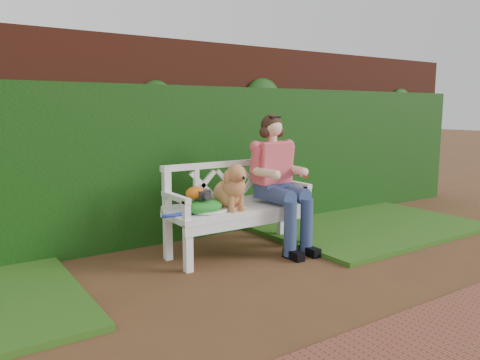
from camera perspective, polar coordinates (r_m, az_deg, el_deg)
ground at (r=3.87m, az=0.61°, el=-13.33°), size 60.00×60.00×0.00m
brick_wall at (r=5.28m, az=-11.17°, el=4.69°), size 10.00×0.30×2.20m
ivy_hedge at (r=5.10m, az=-10.13°, el=1.76°), size 10.00×0.18×1.70m
grass_right at (r=6.04m, az=14.74°, el=-5.28°), size 2.60×2.00×0.05m
garden_bench at (r=4.75m, az=-0.00°, el=-6.09°), size 1.65×0.81×0.48m
seated_woman at (r=4.89m, az=4.26°, el=-0.37°), size 0.66×0.83×1.37m
dog at (r=4.54m, az=-1.23°, el=-0.73°), size 0.37×0.46×0.46m
tennis_racket at (r=4.44m, az=-4.08°, el=-3.74°), size 0.75×0.46×0.03m
green_bag at (r=4.42m, az=-4.51°, el=-3.17°), size 0.39×0.31×0.13m
camera_item at (r=4.39m, az=-4.60°, el=-1.81°), size 0.15×0.12×0.09m
baseball_glove at (r=4.39m, az=-5.44°, el=-1.59°), size 0.22×0.18×0.12m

